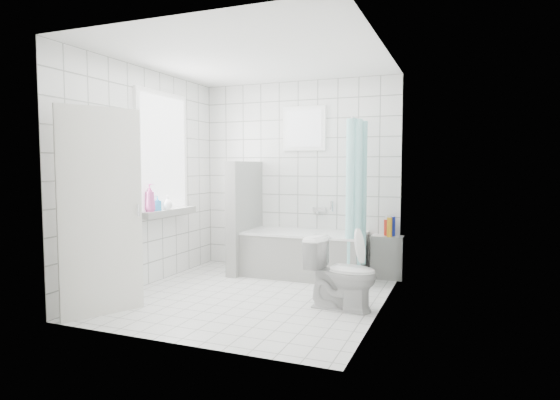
% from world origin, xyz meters
% --- Properties ---
extents(ground, '(3.00, 3.00, 0.00)m').
position_xyz_m(ground, '(0.00, 0.00, 0.00)').
color(ground, white).
rests_on(ground, ground).
extents(ceiling, '(3.00, 3.00, 0.00)m').
position_xyz_m(ceiling, '(0.00, 0.00, 2.60)').
color(ceiling, white).
rests_on(ceiling, ground).
extents(wall_back, '(2.80, 0.02, 2.60)m').
position_xyz_m(wall_back, '(0.00, 1.50, 1.30)').
color(wall_back, white).
rests_on(wall_back, ground).
extents(wall_front, '(2.80, 0.02, 2.60)m').
position_xyz_m(wall_front, '(0.00, -1.50, 1.30)').
color(wall_front, white).
rests_on(wall_front, ground).
extents(wall_left, '(0.02, 3.00, 2.60)m').
position_xyz_m(wall_left, '(-1.40, 0.00, 1.30)').
color(wall_left, white).
rests_on(wall_left, ground).
extents(wall_right, '(0.02, 3.00, 2.60)m').
position_xyz_m(wall_right, '(1.40, 0.00, 1.30)').
color(wall_right, white).
rests_on(wall_right, ground).
extents(window_left, '(0.01, 0.90, 1.40)m').
position_xyz_m(window_left, '(-1.35, 0.30, 1.60)').
color(window_left, white).
rests_on(window_left, wall_left).
extents(window_back, '(0.50, 0.01, 0.50)m').
position_xyz_m(window_back, '(0.10, 1.46, 1.95)').
color(window_back, white).
rests_on(window_back, wall_back).
extents(window_sill, '(0.18, 1.02, 0.08)m').
position_xyz_m(window_sill, '(-1.31, 0.30, 0.86)').
color(window_sill, white).
rests_on(window_sill, wall_left).
extents(door, '(0.40, 0.73, 2.00)m').
position_xyz_m(door, '(-1.07, -1.13, 1.00)').
color(door, silver).
rests_on(door, ground).
extents(bathtub, '(1.55, 0.77, 0.58)m').
position_xyz_m(bathtub, '(0.23, 1.12, 0.29)').
color(bathtub, white).
rests_on(bathtub, ground).
extents(partition_wall, '(0.15, 0.85, 1.50)m').
position_xyz_m(partition_wall, '(-0.61, 1.07, 0.75)').
color(partition_wall, white).
rests_on(partition_wall, ground).
extents(tiled_ledge, '(0.40, 0.24, 0.55)m').
position_xyz_m(tiled_ledge, '(1.26, 1.38, 0.28)').
color(tiled_ledge, white).
rests_on(tiled_ledge, ground).
extents(toilet, '(0.74, 0.46, 0.72)m').
position_xyz_m(toilet, '(1.03, -0.08, 0.36)').
color(toilet, white).
rests_on(toilet, ground).
extents(curtain_rod, '(0.02, 0.80, 0.02)m').
position_xyz_m(curtain_rod, '(0.94, 1.10, 2.00)').
color(curtain_rod, silver).
rests_on(curtain_rod, wall_back).
extents(shower_curtain, '(0.14, 0.48, 1.78)m').
position_xyz_m(shower_curtain, '(0.94, 0.97, 1.10)').
color(shower_curtain, '#45CAC2').
rests_on(shower_curtain, curtain_rod).
extents(tub_faucet, '(0.18, 0.06, 0.06)m').
position_xyz_m(tub_faucet, '(0.33, 1.46, 0.85)').
color(tub_faucet, silver).
rests_on(tub_faucet, wall_back).
extents(sill_bottles, '(0.18, 0.52, 0.33)m').
position_xyz_m(sill_bottles, '(-1.30, 0.05, 1.03)').
color(sill_bottles, '#2F9BD3').
rests_on(sill_bottles, window_sill).
extents(ledge_bottles, '(0.15, 0.18, 0.25)m').
position_xyz_m(ledge_bottles, '(1.29, 1.36, 0.67)').
color(ledge_bottles, red).
rests_on(ledge_bottles, tiled_ledge).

